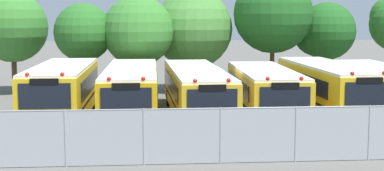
# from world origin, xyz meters

# --- Properties ---
(ground_plane) EXTENTS (160.00, 160.00, 0.00)m
(ground_plane) POSITION_xyz_m (0.00, 0.00, 0.00)
(ground_plane) COLOR #595651
(school_bus_0) EXTENTS (2.67, 9.39, 2.75)m
(school_bus_0) POSITION_xyz_m (-8.14, 0.04, 1.44)
(school_bus_0) COLOR yellow
(school_bus_0) RESTS_ON ground_plane
(school_bus_1) EXTENTS (2.62, 10.72, 2.63)m
(school_bus_1) POSITION_xyz_m (-4.87, -0.06, 1.39)
(school_bus_1) COLOR yellow
(school_bus_1) RESTS_ON ground_plane
(school_bus_2) EXTENTS (2.76, 11.29, 2.54)m
(school_bus_2) POSITION_xyz_m (-1.71, 0.14, 1.34)
(school_bus_2) COLOR yellow
(school_bus_2) RESTS_ON ground_plane
(school_bus_3) EXTENTS (2.83, 9.37, 2.52)m
(school_bus_3) POSITION_xyz_m (1.60, -0.27, 1.33)
(school_bus_3) COLOR yellow
(school_bus_3) RESTS_ON ground_plane
(school_bus_4) EXTENTS (2.76, 9.98, 2.73)m
(school_bus_4) POSITION_xyz_m (4.77, -0.20, 1.44)
(school_bus_4) COLOR yellow
(school_bus_4) RESTS_ON ground_plane
(tree_0) EXTENTS (4.46, 4.46, 6.44)m
(tree_0) POSITION_xyz_m (-12.61, 9.73, 4.19)
(tree_0) COLOR #4C3823
(tree_0) RESTS_ON ground_plane
(tree_1) EXTENTS (3.55, 3.55, 5.71)m
(tree_1) POSITION_xyz_m (-7.95, 7.65, 3.89)
(tree_1) COLOR #4C3823
(tree_1) RESTS_ON ground_plane
(tree_2) EXTENTS (4.32, 4.32, 6.18)m
(tree_2) POSITION_xyz_m (-4.61, 7.64, 3.99)
(tree_2) COLOR #4C3823
(tree_2) RESTS_ON ground_plane
(tree_3) EXTENTS (5.15, 5.15, 6.65)m
(tree_3) POSITION_xyz_m (-0.96, 9.60, 4.04)
(tree_3) COLOR #4C3823
(tree_3) RESTS_ON ground_plane
(tree_4) EXTENTS (5.06, 5.06, 7.59)m
(tree_4) POSITION_xyz_m (4.10, 8.69, 5.08)
(tree_4) COLOR #4C3823
(tree_4) RESTS_ON ground_plane
(tree_5) EXTENTS (4.07, 3.79, 5.83)m
(tree_5) POSITION_xyz_m (7.48, 9.26, 3.88)
(tree_5) COLOR #4C3823
(tree_5) RESTS_ON ground_plane
(chainlink_fence) EXTENTS (23.43, 0.07, 1.94)m
(chainlink_fence) POSITION_xyz_m (-0.37, -8.56, 1.00)
(chainlink_fence) COLOR #9EA0A3
(chainlink_fence) RESTS_ON ground_plane
(traffic_cone) EXTENTS (0.46, 0.46, 0.60)m
(traffic_cone) POSITION_xyz_m (-1.66, -7.35, 0.30)
(traffic_cone) COLOR #EA5914
(traffic_cone) RESTS_ON ground_plane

